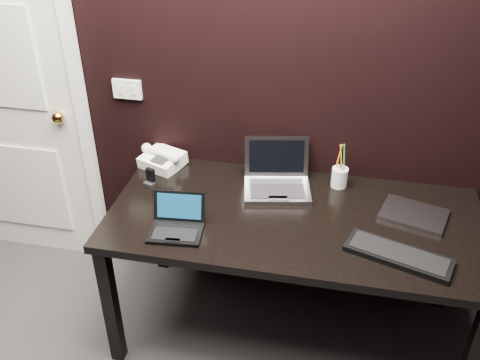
% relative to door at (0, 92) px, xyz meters
% --- Properties ---
extents(wall_back, '(4.00, 0.00, 4.00)m').
position_rel_door_xyz_m(wall_back, '(1.35, 0.02, 0.26)').
color(wall_back, black).
rests_on(wall_back, ground).
extents(door, '(0.99, 0.10, 2.14)m').
position_rel_door_xyz_m(door, '(0.00, 0.00, 0.00)').
color(door, white).
rests_on(door, ground).
extents(wall_switch, '(0.15, 0.02, 0.10)m').
position_rel_door_xyz_m(wall_switch, '(0.73, 0.01, 0.08)').
color(wall_switch, silver).
rests_on(wall_switch, wall_back).
extents(desk, '(1.70, 0.80, 0.74)m').
position_rel_door_xyz_m(desk, '(1.65, -0.38, -0.38)').
color(desk, black).
rests_on(desk, ground).
extents(netbook, '(0.25, 0.23, 0.15)m').
position_rel_door_xyz_m(netbook, '(1.16, -0.59, -0.27)').
color(netbook, black).
rests_on(netbook, desk).
extents(silver_laptop, '(0.37, 0.34, 0.22)m').
position_rel_door_xyz_m(silver_laptop, '(1.54, -0.16, -0.26)').
color(silver_laptop, '#A0A1A6').
rests_on(silver_laptop, desk).
extents(ext_keyboard, '(0.45, 0.27, 0.03)m').
position_rel_door_xyz_m(ext_keyboard, '(2.10, -0.58, -0.29)').
color(ext_keyboard, black).
rests_on(ext_keyboard, desk).
extents(closed_laptop, '(0.33, 0.28, 0.02)m').
position_rel_door_xyz_m(closed_laptop, '(2.18, -0.27, -0.29)').
color(closed_laptop, gray).
rests_on(closed_laptop, desk).
extents(desk_phone, '(0.25, 0.24, 0.12)m').
position_rel_door_xyz_m(desk_phone, '(0.92, -0.08, -0.26)').
color(desk_phone, white).
rests_on(desk_phone, desk).
extents(mobile_phone, '(0.06, 0.06, 0.09)m').
position_rel_door_xyz_m(mobile_phone, '(0.92, -0.26, -0.27)').
color(mobile_phone, black).
rests_on(mobile_phone, desk).
extents(pen_cup, '(0.10, 0.10, 0.23)m').
position_rel_door_xyz_m(pen_cup, '(1.83, -0.08, -0.25)').
color(pen_cup, silver).
rests_on(pen_cup, desk).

